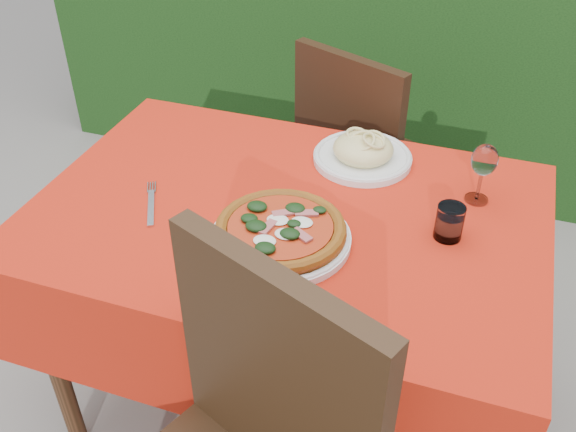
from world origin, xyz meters
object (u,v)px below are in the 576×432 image
(fork, at_px, (151,208))
(pasta_plate, at_px, (363,152))
(water_glass, at_px, (449,224))
(wine_glass, at_px, (484,162))
(chair_far, at_px, (362,155))
(pizza_plate, at_px, (280,232))

(fork, bearing_deg, pasta_plate, 13.63)
(water_glass, bearing_deg, wine_glass, 74.08)
(chair_far, bearing_deg, water_glass, 141.57)
(pizza_plate, bearing_deg, water_glass, 21.77)
(chair_far, xyz_separation_m, fork, (-0.36, -0.78, 0.23))
(water_glass, bearing_deg, pasta_plate, 135.58)
(wine_glass, bearing_deg, fork, -158.34)
(fork, bearing_deg, water_glass, -17.57)
(chair_far, height_order, wine_glass, chair_far)
(chair_far, height_order, pasta_plate, chair_far)
(chair_far, relative_size, pizza_plate, 2.70)
(pasta_plate, height_order, water_glass, water_glass)
(chair_far, distance_m, pizza_plate, 0.84)
(pizza_plate, bearing_deg, fork, 177.18)
(chair_far, xyz_separation_m, wine_glass, (0.40, -0.48, 0.33))
(pizza_plate, xyz_separation_m, water_glass, (0.36, 0.14, 0.01))
(pasta_plate, xyz_separation_m, water_glass, (0.27, -0.26, 0.01))
(pizza_plate, height_order, fork, pizza_plate)
(pizza_plate, bearing_deg, wine_glass, 37.71)
(wine_glass, bearing_deg, chair_far, 129.54)
(chair_far, distance_m, pasta_plate, 0.47)
(pizza_plate, height_order, water_glass, water_glass)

